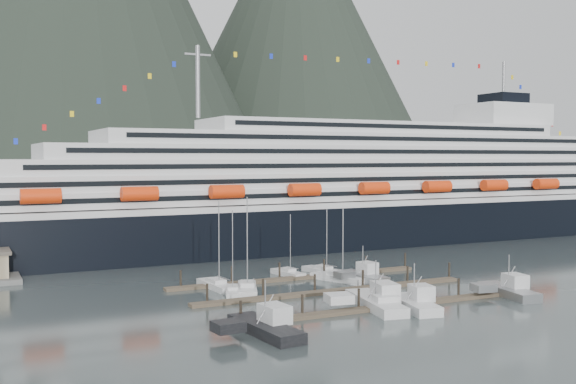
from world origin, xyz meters
The scene contains 17 objects.
ground centered at (0.00, 0.00, 0.00)m, with size 1600.00×1600.00×0.00m, color #414D4C.
mountains centered at (52.48, 588.54, 163.40)m, with size 870.00×440.00×420.00m.
cruise_ship centered at (30.03, 54.94, 12.04)m, with size 210.00×30.40×50.30m.
dock_near centered at (-4.93, -9.95, 0.31)m, with size 48.18×2.28×3.20m.
dock_mid centered at (-4.93, 3.05, 0.31)m, with size 48.18×2.28×3.20m.
dock_far centered at (-4.93, 16.05, 0.31)m, with size 48.18×2.28×3.20m.
sailboat_a centered at (-17.33, 9.53, 0.45)m, with size 6.35×10.29×15.83m.
sailboat_b centered at (-20.00, 9.17, 0.41)m, with size 4.93×8.81×13.65m.
sailboat_c centered at (0.62, 11.47, 0.43)m, with size 6.39×10.90×13.32m.
sailboat_e centered at (-20.71, 14.51, 0.43)m, with size 3.50×10.60×14.92m.
sailboat_f centered at (-4.94, 19.99, 0.40)m, with size 3.60×8.34×11.63m.
sailboat_g centered at (1.87, 18.96, 0.40)m, with size 4.27×10.24×12.45m.
trawler_a centered at (-25.42, -15.01, 0.92)m, with size 9.84×13.59×7.32m.
trawler_b centered at (-0.98, -12.15, 0.91)m, with size 8.97×11.59×7.21m.
trawler_c centered at (-5.32, -8.85, 0.94)m, with size 10.82×15.12×7.51m.
trawler_d centered at (17.86, -11.12, 0.90)m, with size 9.11×12.24×7.05m.
trawler_e centered at (4.30, 9.46, 0.88)m, with size 8.23×10.78×6.77m.
Camera 1 is at (-58.65, -88.90, 21.62)m, focal length 42.00 mm.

